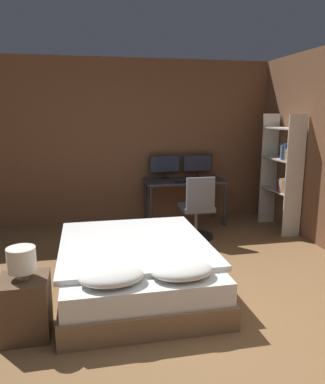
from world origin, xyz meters
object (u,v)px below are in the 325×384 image
(keyboard, at_px, (188,182))
(computer_mouse, at_px, (205,181))
(nightstand, at_px, (25,307))
(monitor_left, at_px, (165,165))
(monitor_right, at_px, (198,164))
(office_chair, at_px, (197,213))
(bed, at_px, (136,267))
(desk, at_px, (184,186))
(bedside_lamp, at_px, (21,260))
(bookshelf, at_px, (284,169))

(keyboard, bearing_deg, computer_mouse, 0.00)
(nightstand, height_order, monitor_left, monitor_left)
(monitor_right, xyz_separation_m, office_chair, (-0.31, -1.03, -0.58))
(bed, distance_m, monitor_left, 2.68)
(desk, bearing_deg, bedside_lamp, -126.44)
(computer_mouse, bearing_deg, office_chair, -117.60)
(desk, xyz_separation_m, computer_mouse, (0.29, -0.22, 0.11))
(nightstand, relative_size, monitor_right, 0.99)
(bookshelf, bearing_deg, nightstand, -148.10)
(bedside_lamp, bearing_deg, office_chair, 44.58)
(bedside_lamp, distance_m, bookshelf, 4.16)
(monitor_left, bearing_deg, bookshelf, -28.47)
(monitor_left, height_order, keyboard, monitor_left)
(bed, relative_size, bookshelf, 1.11)
(office_chair, bearing_deg, monitor_right, 73.21)
(nightstand, xyz_separation_m, computer_mouse, (2.42, 2.67, 0.51))
(bedside_lamp, distance_m, monitor_right, 3.95)
(office_chair, bearing_deg, desk, 88.45)
(desk, bearing_deg, nightstand, -126.44)
(nightstand, xyz_separation_m, office_chair, (2.11, 2.08, 0.14))
(bed, xyz_separation_m, bookshelf, (2.51, 1.53, 0.74))
(monitor_left, bearing_deg, office_chair, -75.46)
(nightstand, relative_size, bookshelf, 0.28)
(monitor_right, height_order, office_chair, monitor_right)
(monitor_left, bearing_deg, bedside_lamp, -120.67)
(nightstand, distance_m, bedside_lamp, 0.42)
(keyboard, height_order, office_chair, office_chair)
(computer_mouse, bearing_deg, monitor_left, 142.64)
(keyboard, xyz_separation_m, computer_mouse, (0.29, 0.00, 0.01))
(computer_mouse, bearing_deg, bookshelf, -23.15)
(bed, xyz_separation_m, monitor_left, (0.83, 2.45, 0.73))
(bed, relative_size, desk, 1.52)
(monitor_left, distance_m, office_chair, 1.21)
(monitor_right, bearing_deg, keyboard, -123.32)
(monitor_left, distance_m, computer_mouse, 0.75)
(bed, bearing_deg, bookshelf, 31.41)
(bed, bearing_deg, office_chair, 52.30)
(computer_mouse, bearing_deg, bedside_lamp, -132.18)
(bookshelf, bearing_deg, keyboard, 161.23)
(desk, bearing_deg, bed, -116.67)
(monitor_left, relative_size, computer_mouse, 7.30)
(monitor_right, bearing_deg, nightstand, -127.91)
(computer_mouse, bearing_deg, nightstand, -132.18)
(bedside_lamp, xyz_separation_m, bookshelf, (3.52, 2.19, 0.32))
(nightstand, relative_size, monitor_left, 0.99)
(bedside_lamp, bearing_deg, nightstand, 90.00)
(bedside_lamp, xyz_separation_m, office_chair, (2.11, 2.08, -0.28))
(desk, height_order, office_chair, office_chair)
(bedside_lamp, height_order, office_chair, office_chair)
(monitor_right, xyz_separation_m, bookshelf, (1.11, -0.91, 0.02))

